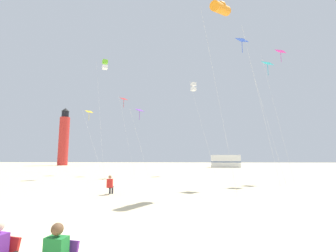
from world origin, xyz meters
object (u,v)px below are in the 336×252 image
at_px(kite_tube_orange, 221,8).
at_px(kite_diamond_violet, 139,112).
at_px(kite_box_white, 193,87).
at_px(kite_diamond_scarlet, 124,102).
at_px(kite_box_lime, 105,65).
at_px(kite_diamond_blue, 244,46).
at_px(rv_van_white, 225,161).
at_px(kite_flyer_standing, 110,184).
at_px(kite_diamond_cyan, 267,68).
at_px(kite_diamond_gold, 89,114).
at_px(lighthouse_distant, 64,138).
at_px(kite_diamond_magenta, 280,57).

bearing_deg(kite_tube_orange, kite_diamond_violet, 124.08).
bearing_deg(kite_box_white, kite_diamond_scarlet, -172.48).
bearing_deg(kite_diamond_violet, kite_box_white, 34.29).
xyz_separation_m(kite_tube_orange, kite_box_lime, (-12.30, 11.69, 0.80)).
bearing_deg(kite_diamond_blue, rv_van_white, 82.28).
xyz_separation_m(kite_diamond_scarlet, rv_van_white, (17.91, 23.48, -8.35)).
xyz_separation_m(kite_flyer_standing, kite_diamond_cyan, (12.63, 7.07, 10.00)).
bearing_deg(kite_diamond_cyan, kite_tube_orange, -132.23).
height_order(kite_diamond_gold, lighthouse_distant, lighthouse_distant).
height_order(kite_diamond_blue, kite_box_lime, kite_box_lime).
distance_m(kite_box_white, rv_van_white, 26.05).
distance_m(kite_diamond_cyan, kite_diamond_gold, 23.18).
relative_size(kite_flyer_standing, kite_tube_orange, 0.09).
height_order(kite_diamond_cyan, kite_box_white, kite_box_white).
height_order(kite_tube_orange, kite_diamond_scarlet, kite_tube_orange).
xyz_separation_m(kite_diamond_cyan, rv_van_white, (2.02, 32.57, -9.22)).
bearing_deg(kite_diamond_violet, rv_van_white, 60.55).
bearing_deg(kite_diamond_cyan, kite_box_lime, 161.69).
bearing_deg(kite_diamond_magenta, kite_diamond_cyan, -134.51).
bearing_deg(kite_diamond_violet, kite_box_lime, 178.53).
bearing_deg(kite_flyer_standing, kite_diamond_blue, -151.92).
relative_size(kite_diamond_cyan, lighthouse_distant, 0.67).
relative_size(kite_diamond_cyan, rv_van_white, 1.71).
bearing_deg(kite_diamond_scarlet, kite_box_lime, -117.99).
relative_size(kite_diamond_violet, rv_van_white, 1.22).
distance_m(kite_tube_orange, rv_van_white, 40.79).
distance_m(kite_diamond_blue, kite_diamond_violet, 13.61).
bearing_deg(kite_flyer_standing, kite_diamond_gold, -63.93).
height_order(kite_diamond_blue, kite_diamond_scarlet, kite_diamond_blue).
distance_m(kite_diamond_violet, kite_box_lime, 7.59).
relative_size(kite_diamond_scarlet, lighthouse_distant, 0.62).
height_order(kite_diamond_cyan, kite_box_lime, kite_box_lime).
bearing_deg(kite_box_white, kite_diamond_gold, -177.66).
distance_m(kite_diamond_gold, rv_van_white, 33.06).
xyz_separation_m(kite_diamond_cyan, kite_tube_orange, (-5.32, -5.86, 2.31)).
height_order(kite_diamond_gold, rv_van_white, kite_diamond_gold).
relative_size(kite_diamond_scarlet, rv_van_white, 1.57).
bearing_deg(kite_flyer_standing, kite_box_lime, -68.95).
bearing_deg(kite_diamond_scarlet, rv_van_white, 52.68).
bearing_deg(kite_diamond_blue, kite_box_white, 107.19).
bearing_deg(kite_diamond_scarlet, lighthouse_distant, 126.49).
distance_m(kite_diamond_gold, kite_box_lime, 7.49).
height_order(kite_diamond_cyan, kite_diamond_scarlet, kite_diamond_cyan).
xyz_separation_m(kite_diamond_blue, kite_box_white, (-3.73, 12.05, 0.08)).
bearing_deg(rv_van_white, lighthouse_distant, 169.66).
relative_size(kite_diamond_magenta, lighthouse_distant, 0.81).
bearing_deg(kite_box_lime, kite_diamond_blue, -26.67).
relative_size(kite_diamond_cyan, kite_diamond_scarlet, 1.09).
distance_m(kite_diamond_violet, lighthouse_distant, 48.50).
relative_size(kite_flyer_standing, kite_diamond_gold, 0.13).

